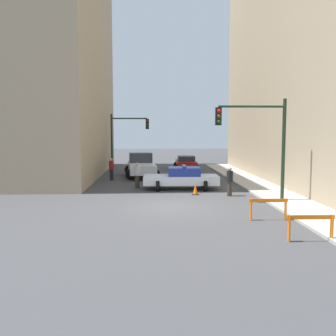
{
  "coord_description": "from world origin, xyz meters",
  "views": [
    {
      "loc": [
        -0.96,
        -17.88,
        3.69
      ],
      "look_at": [
        0.15,
        5.18,
        1.39
      ],
      "focal_mm": 40.0,
      "sensor_mm": 36.0,
      "label": 1
    }
  ],
  "objects_px": {
    "traffic_cone": "(195,189)",
    "pedestrian_corner": "(111,169)",
    "traffic_light_near": "(261,134)",
    "white_truck": "(141,165)",
    "parked_car_near": "(186,162)",
    "pedestrian_sidewalk": "(230,181)",
    "traffic_light_far": "(124,134)",
    "pedestrian_crossing": "(137,175)",
    "barrier_front": "(311,223)",
    "barrier_mid": "(268,205)",
    "police_car": "(182,178)"
  },
  "relations": [
    {
      "from": "police_car",
      "to": "white_truck",
      "type": "xyz_separation_m",
      "value": [
        -2.73,
        6.78,
        0.18
      ]
    },
    {
      "from": "police_car",
      "to": "pedestrian_crossing",
      "type": "relative_size",
      "value": 2.87
    },
    {
      "from": "barrier_front",
      "to": "white_truck",
      "type": "bearing_deg",
      "value": 108.38
    },
    {
      "from": "parked_car_near",
      "to": "traffic_light_far",
      "type": "bearing_deg",
      "value": -160.06
    },
    {
      "from": "traffic_light_far",
      "to": "police_car",
      "type": "xyz_separation_m",
      "value": [
        4.34,
        -10.41,
        -2.67
      ]
    },
    {
      "from": "traffic_cone",
      "to": "pedestrian_corner",
      "type": "bearing_deg",
      "value": 129.76
    },
    {
      "from": "barrier_front",
      "to": "pedestrian_corner",
      "type": "bearing_deg",
      "value": 117.22
    },
    {
      "from": "pedestrian_sidewalk",
      "to": "barrier_mid",
      "type": "xyz_separation_m",
      "value": [
        0.38,
        -5.8,
        -0.24
      ]
    },
    {
      "from": "pedestrian_crossing",
      "to": "barrier_mid",
      "type": "height_order",
      "value": "pedestrian_crossing"
    },
    {
      "from": "police_car",
      "to": "parked_car_near",
      "type": "xyz_separation_m",
      "value": [
        1.46,
        12.39,
        -0.05
      ]
    },
    {
      "from": "pedestrian_sidewalk",
      "to": "barrier_front",
      "type": "distance_m",
      "value": 8.89
    },
    {
      "from": "traffic_light_far",
      "to": "pedestrian_crossing",
      "type": "relative_size",
      "value": 3.13
    },
    {
      "from": "traffic_light_far",
      "to": "white_truck",
      "type": "xyz_separation_m",
      "value": [
        1.61,
        -3.63,
        -2.49
      ]
    },
    {
      "from": "pedestrian_corner",
      "to": "traffic_cone",
      "type": "height_order",
      "value": "pedestrian_corner"
    },
    {
      "from": "traffic_light_near",
      "to": "pedestrian_crossing",
      "type": "relative_size",
      "value": 3.13
    },
    {
      "from": "traffic_light_near",
      "to": "pedestrian_corner",
      "type": "bearing_deg",
      "value": 133.49
    },
    {
      "from": "white_truck",
      "to": "barrier_front",
      "type": "xyz_separation_m",
      "value": [
        6.07,
        -18.26,
        -0.29
      ]
    },
    {
      "from": "traffic_light_near",
      "to": "white_truck",
      "type": "relative_size",
      "value": 0.94
    },
    {
      "from": "pedestrian_sidewalk",
      "to": "barrier_mid",
      "type": "height_order",
      "value": "pedestrian_sidewalk"
    },
    {
      "from": "pedestrian_corner",
      "to": "traffic_cone",
      "type": "relative_size",
      "value": 2.53
    },
    {
      "from": "traffic_light_far",
      "to": "pedestrian_crossing",
      "type": "bearing_deg",
      "value": -81.33
    },
    {
      "from": "pedestrian_corner",
      "to": "traffic_light_far",
      "type": "bearing_deg",
      "value": -147.21
    },
    {
      "from": "traffic_light_near",
      "to": "police_car",
      "type": "distance_m",
      "value": 6.49
    },
    {
      "from": "traffic_light_near",
      "to": "pedestrian_sidewalk",
      "type": "relative_size",
      "value": 3.13
    },
    {
      "from": "traffic_light_near",
      "to": "traffic_light_far",
      "type": "height_order",
      "value": "traffic_light_near"
    },
    {
      "from": "traffic_light_near",
      "to": "barrier_front",
      "type": "distance_m",
      "value": 7.54
    },
    {
      "from": "traffic_light_near",
      "to": "barrier_mid",
      "type": "distance_m",
      "value": 4.94
    },
    {
      "from": "parked_car_near",
      "to": "pedestrian_sidewalk",
      "type": "relative_size",
      "value": 2.61
    },
    {
      "from": "traffic_light_near",
      "to": "pedestrian_sidewalk",
      "type": "distance_m",
      "value": 3.48
    },
    {
      "from": "traffic_light_near",
      "to": "traffic_cone",
      "type": "relative_size",
      "value": 7.93
    },
    {
      "from": "pedestrian_crossing",
      "to": "parked_car_near",
      "type": "bearing_deg",
      "value": -19.69
    },
    {
      "from": "traffic_light_far",
      "to": "pedestrian_crossing",
      "type": "height_order",
      "value": "traffic_light_far"
    },
    {
      "from": "traffic_light_far",
      "to": "white_truck",
      "type": "relative_size",
      "value": 0.94
    },
    {
      "from": "traffic_light_far",
      "to": "parked_car_near",
      "type": "relative_size",
      "value": 1.2
    },
    {
      "from": "barrier_mid",
      "to": "pedestrian_sidewalk",
      "type": "bearing_deg",
      "value": 93.7
    },
    {
      "from": "barrier_mid",
      "to": "traffic_light_far",
      "type": "bearing_deg",
      "value": 110.95
    },
    {
      "from": "pedestrian_crossing",
      "to": "pedestrian_sidewalk",
      "type": "distance_m",
      "value": 6.22
    },
    {
      "from": "barrier_mid",
      "to": "traffic_cone",
      "type": "xyz_separation_m",
      "value": [
        -2.26,
        6.34,
        -0.3
      ]
    },
    {
      "from": "police_car",
      "to": "barrier_front",
      "type": "bearing_deg",
      "value": -161.59
    },
    {
      "from": "pedestrian_sidewalk",
      "to": "traffic_light_far",
      "type": "bearing_deg",
      "value": 70.19
    },
    {
      "from": "pedestrian_crossing",
      "to": "pedestrian_corner",
      "type": "height_order",
      "value": "same"
    },
    {
      "from": "parked_car_near",
      "to": "barrier_mid",
      "type": "xyz_separation_m",
      "value": [
        1.42,
        -20.84,
        -0.06
      ]
    },
    {
      "from": "traffic_light_far",
      "to": "traffic_cone",
      "type": "height_order",
      "value": "traffic_light_far"
    },
    {
      "from": "white_truck",
      "to": "traffic_cone",
      "type": "distance_m",
      "value": 9.51
    },
    {
      "from": "parked_car_near",
      "to": "pedestrian_crossing",
      "type": "bearing_deg",
      "value": -108.86
    },
    {
      "from": "traffic_light_near",
      "to": "traffic_cone",
      "type": "distance_m",
      "value": 5.07
    },
    {
      "from": "traffic_light_far",
      "to": "pedestrian_corner",
      "type": "relative_size",
      "value": 3.13
    },
    {
      "from": "parked_car_near",
      "to": "traffic_cone",
      "type": "xyz_separation_m",
      "value": [
        -0.84,
        -14.5,
        -0.36
      ]
    },
    {
      "from": "police_car",
      "to": "barrier_front",
      "type": "xyz_separation_m",
      "value": [
        3.34,
        -11.49,
        -0.11
      ]
    },
    {
      "from": "traffic_light_near",
      "to": "pedestrian_corner",
      "type": "xyz_separation_m",
      "value": [
        -8.58,
        9.05,
        -2.67
      ]
    }
  ]
}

